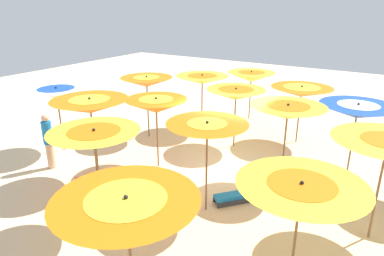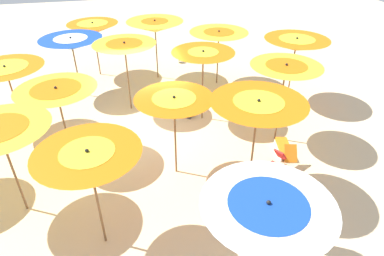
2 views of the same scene
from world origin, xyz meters
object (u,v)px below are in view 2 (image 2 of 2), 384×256
Objects in this scene: beach_umbrella_14 at (0,135)px; beachgoer_0 at (297,210)px; beach_umbrella_11 at (6,72)px; beach_umbrella_10 at (57,95)px; beach_umbrella_4 at (286,71)px; beach_umbrella_7 at (72,44)px; beach_umbrella_12 at (267,212)px; lounger_0 at (285,149)px; beach_umbrella_3 at (93,28)px; beach_umbrella_5 at (203,58)px; beach_umbrella_9 at (174,106)px; beach_umbrella_8 at (258,109)px; lounger_1 at (179,108)px; lounger_2 at (268,170)px; beach_umbrella_1 at (219,36)px; beach_ball at (180,59)px; beach_umbrella_6 at (125,49)px; beach_umbrella_2 at (155,26)px; beach_umbrella_0 at (296,45)px; beach_umbrella_13 at (89,160)px.

beachgoer_0 is (-5.65, 2.26, -1.17)m from beach_umbrella_14.
beach_umbrella_10 is at bearing 131.15° from beach_umbrella_11.
beach_umbrella_7 is at bearing -36.43° from beach_umbrella_4.
beach_umbrella_12 reaches higher than lounger_0.
beach_umbrella_3 is 1.02× the size of beach_umbrella_10.
beach_umbrella_9 is (1.37, 2.58, -0.13)m from beach_umbrella_5.
beach_umbrella_8 reaches higher than beachgoer_0.
beach_umbrella_9 is 2.07× the size of lounger_1.
lounger_1 reaches higher than lounger_2.
beach_umbrella_4 is at bearing 98.20° from beach_umbrella_1.
beach_umbrella_11 is 3.83m from beach_umbrella_14.
beach_umbrella_8 is 1.99m from beach_umbrella_9.
lounger_1 is at bearing 78.44° from beach_ball.
beach_umbrella_6 is 1.08× the size of beach_umbrella_7.
beach_umbrella_2 is at bearing -79.70° from beach_umbrella_8.
lounger_0 is at bearing 138.39° from beach_umbrella_7.
beach_umbrella_5 is 5.56m from beachgoer_0.
beach_umbrella_4 reaches higher than lounger_0.
beach_umbrella_9 is 3.13m from beach_umbrella_10.
beach_umbrella_11 is (4.45, -3.21, -0.07)m from beach_umbrella_9.
beach_umbrella_7 is at bearing -40.33° from beach_umbrella_6.
beachgoer_0 is at bearing 136.64° from beach_umbrella_11.
beachgoer_0 is (-1.16, -0.88, -1.15)m from beach_umbrella_12.
beach_umbrella_9 is at bearing 33.43° from beach_umbrella_0.
beach_umbrella_9 reaches higher than beach_umbrella_11.
beach_umbrella_9 is at bearing 144.18° from beach_umbrella_11.
beachgoer_0 is (2.89, 6.00, -1.17)m from beach_umbrella_0.
beach_umbrella_12 is at bearing 59.48° from beach_umbrella_0.
beach_umbrella_8 is at bearing 125.04° from beach_umbrella_7.
beach_umbrella_8 is 1.99× the size of lounger_2.
beach_umbrella_11 is (1.70, 2.10, -0.05)m from beach_umbrella_7.
beachgoer_0 is at bearing 168.91° from lounger_0.
beach_umbrella_3 is 7.42m from beach_umbrella_9.
beach_umbrella_9 is at bearing -62.06° from lounger_1.
beach_umbrella_12 reaches higher than beach_umbrella_3.
beach_umbrella_13 is (3.27, 4.50, 0.03)m from beach_umbrella_5.
beach_umbrella_4 is at bearing 56.28° from beach_umbrella_0.
beach_umbrella_3 is 1.96m from beach_umbrella_7.
lounger_0 is 0.72× the size of beachgoer_0.
lounger_2 is (-6.03, 0.19, -1.92)m from beach_umbrella_14.
beach_umbrella_8 is 5.43m from beach_umbrella_14.
beach_umbrella_10 is 2.46m from beach_umbrella_11.
lounger_2 is at bearing -117.65° from beach_umbrella_12.
lounger_2 is at bearing 57.43° from beach_umbrella_0.
beach_umbrella_4 is at bearing 138.00° from beach_umbrella_5.
beach_ball is at bearing -50.20° from beachgoer_0.
beach_umbrella_11 is 1.23× the size of beachgoer_0.
beach_umbrella_6 reaches higher than beach_umbrella_2.
beach_umbrella_5 is at bearing -46.06° from beachgoer_0.
beach_umbrella_5 is 2.93m from beach_umbrella_9.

